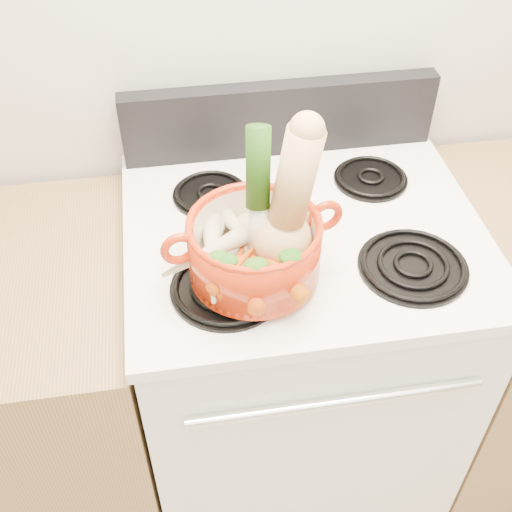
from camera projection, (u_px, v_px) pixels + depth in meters
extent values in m
cube|color=beige|center=(279.00, 3.00, 1.40)|extent=(3.50, 0.02, 2.60)
cube|color=white|center=(295.00, 364.00, 1.73)|extent=(0.76, 0.65, 0.92)
cube|color=white|center=(304.00, 232.00, 1.41)|extent=(0.78, 0.67, 0.03)
cube|color=black|center=(280.00, 118.00, 1.55)|extent=(0.76, 0.05, 0.18)
cylinder|color=silver|center=(336.00, 403.00, 1.27)|extent=(0.60, 0.02, 0.02)
cylinder|color=black|center=(227.00, 286.00, 1.25)|extent=(0.22, 0.22, 0.02)
cylinder|color=black|center=(413.00, 265.00, 1.30)|extent=(0.22, 0.22, 0.02)
cylinder|color=black|center=(210.00, 193.00, 1.47)|extent=(0.17, 0.17, 0.02)
cylinder|color=black|center=(371.00, 177.00, 1.51)|extent=(0.17, 0.17, 0.02)
cylinder|color=#A7260A|center=(254.00, 249.00, 1.23)|extent=(0.29, 0.29, 0.13)
torus|color=#A7260A|center=(179.00, 249.00, 1.16)|extent=(0.07, 0.03, 0.07)
torus|color=#A7260A|center=(325.00, 216.00, 1.23)|extent=(0.07, 0.03, 0.07)
cylinder|color=beige|center=(259.00, 197.00, 1.17)|extent=(0.06, 0.10, 0.29)
ellipsoid|color=tan|center=(248.00, 224.00, 1.30)|extent=(0.09, 0.07, 0.04)
cone|color=beige|center=(212.00, 241.00, 1.26)|extent=(0.12, 0.22, 0.06)
cone|color=beige|center=(213.00, 256.00, 1.22)|extent=(0.06, 0.21, 0.06)
cone|color=beige|center=(238.00, 228.00, 1.27)|extent=(0.11, 0.19, 0.06)
cone|color=beige|center=(206.00, 252.00, 1.21)|extent=(0.19, 0.11, 0.06)
cone|color=#DC490B|center=(254.00, 277.00, 1.19)|extent=(0.05, 0.17, 0.05)
cone|color=#D8460A|center=(234.00, 272.00, 1.20)|extent=(0.08, 0.14, 0.04)
cone|color=#C05309|center=(275.00, 269.00, 1.20)|extent=(0.11, 0.18, 0.05)
cone|color=#CB600A|center=(232.00, 270.00, 1.18)|extent=(0.11, 0.11, 0.04)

